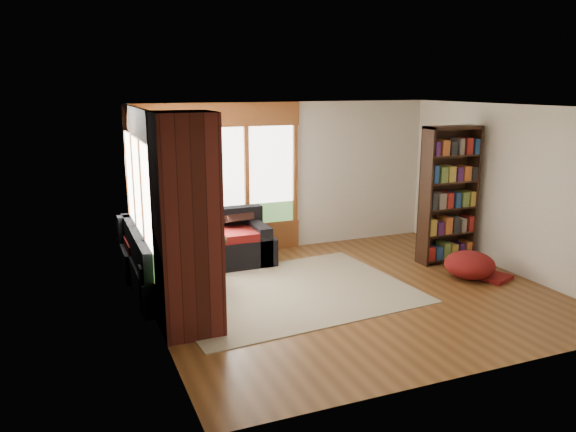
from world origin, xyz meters
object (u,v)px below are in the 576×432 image
object	(u,v)px
sectional_sofa	(190,255)
area_rug	(289,292)
pouf	(470,264)
bookshelf	(449,195)
dog_tan	(188,219)
dog_brindle	(200,234)
brick_chimney	(187,225)

from	to	relation	value
sectional_sofa	area_rug	xyz separation A→B (m)	(1.13, -1.33, -0.30)
pouf	bookshelf	bearing A→B (deg)	77.66
dog_tan	dog_brindle	xyz separation A→B (m)	(0.01, -0.78, -0.05)
sectional_sofa	area_rug	bearing A→B (deg)	-49.60
bookshelf	pouf	xyz separation A→B (m)	(-0.18, -0.82, -0.91)
pouf	dog_tan	world-z (taller)	dog_tan
pouf	sectional_sofa	bearing A→B (deg)	155.29
dog_tan	dog_brindle	distance (m)	0.79
area_rug	dog_brindle	xyz separation A→B (m)	(-1.08, 0.77, 0.77)
dog_brindle	area_rug	bearing A→B (deg)	-153.13
brick_chimney	bookshelf	size ratio (longest dim) A/B	1.16
sectional_sofa	dog_brindle	xyz separation A→B (m)	(0.05, -0.56, 0.47)
pouf	dog_brindle	distance (m)	4.10
area_rug	pouf	xyz separation A→B (m)	(2.79, -0.47, 0.21)
brick_chimney	pouf	size ratio (longest dim) A/B	3.42
brick_chimney	dog_tan	bearing A→B (deg)	78.00
sectional_sofa	dog_tan	world-z (taller)	dog_tan
bookshelf	dog_brindle	xyz separation A→B (m)	(-4.04, 0.42, -0.35)
bookshelf	dog_tan	xyz separation A→B (m)	(-4.06, 1.20, -0.30)
brick_chimney	area_rug	bearing A→B (deg)	24.43
brick_chimney	dog_brindle	xyz separation A→B (m)	(0.50, 1.49, -0.53)
dog_tan	area_rug	bearing A→B (deg)	-97.94
brick_chimney	area_rug	distance (m)	2.16
area_rug	pouf	size ratio (longest dim) A/B	4.45
area_rug	pouf	distance (m)	2.83
dog_brindle	bookshelf	bearing A→B (deg)	-123.35
brick_chimney	sectional_sofa	world-z (taller)	brick_chimney
sectional_sofa	area_rug	world-z (taller)	sectional_sofa
bookshelf	dog_brindle	size ratio (longest dim) A/B	2.32
brick_chimney	dog_tan	distance (m)	2.37
brick_chimney	sectional_sofa	xyz separation A→B (m)	(0.45, 2.05, -1.00)
pouf	dog_brindle	world-z (taller)	dog_brindle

